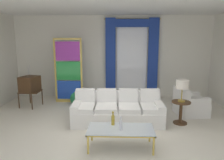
{
  "coord_description": "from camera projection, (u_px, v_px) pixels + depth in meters",
  "views": [
    {
      "loc": [
        0.3,
        -5.05,
        2.22
      ],
      "look_at": [
        0.07,
        0.9,
        1.05
      ],
      "focal_mm": 34.89,
      "sensor_mm": 36.0,
      "label": 1
    }
  ],
  "objects": [
    {
      "name": "bottle_blue_decanter",
      "position": [
        113.0,
        120.0,
        4.55
      ],
      "size": [
        0.07,
        0.07,
        0.3
      ],
      "color": "gold",
      "rests_on": "coffee_table"
    },
    {
      "name": "ceiling_slab",
      "position": [
        109.0,
        6.0,
        5.59
      ],
      "size": [
        8.0,
        7.6,
        0.04
      ],
      "primitive_type": "cube",
      "color": "white"
    },
    {
      "name": "curtained_window",
      "position": [
        132.0,
        51.0,
        7.86
      ],
      "size": [
        2.0,
        0.17,
        2.7
      ],
      "color": "white",
      "rests_on": "ground"
    },
    {
      "name": "bottle_crystal_tall",
      "position": [
        121.0,
        125.0,
        4.3
      ],
      "size": [
        0.06,
        0.06,
        0.29
      ],
      "color": "silver",
      "rests_on": "coffee_table"
    },
    {
      "name": "vintage_tv",
      "position": [
        30.0,
        85.0,
        6.99
      ],
      "size": [
        0.64,
        0.7,
        1.35
      ],
      "color": "#472D19",
      "rests_on": "ground"
    },
    {
      "name": "round_side_table",
      "position": [
        181.0,
        110.0,
        5.65
      ],
      "size": [
        0.48,
        0.48,
        0.59
      ],
      "color": "#472D19",
      "rests_on": "ground"
    },
    {
      "name": "table_lamp_brass",
      "position": [
        182.0,
        85.0,
        5.52
      ],
      "size": [
        0.32,
        0.32,
        0.57
      ],
      "color": "#B29338",
      "rests_on": "round_side_table"
    },
    {
      "name": "ground_plane",
      "position": [
        108.0,
        128.0,
        5.39
      ],
      "size": [
        16.0,
        16.0,
        0.0
      ],
      "primitive_type": "plane",
      "color": "silver"
    },
    {
      "name": "wall_rear",
      "position": [
        112.0,
        57.0,
        8.1
      ],
      "size": [
        8.0,
        0.12,
        3.0
      ],
      "primitive_type": "cube",
      "color": "white",
      "rests_on": "ground"
    },
    {
      "name": "coffee_table",
      "position": [
        121.0,
        130.0,
        4.4
      ],
      "size": [
        1.33,
        0.64,
        0.41
      ],
      "color": "silver",
      "rests_on": "ground"
    },
    {
      "name": "peacock_figurine",
      "position": [
        76.0,
        99.0,
        7.2
      ],
      "size": [
        0.44,
        0.6,
        0.5
      ],
      "color": "beige",
      "rests_on": "ground"
    },
    {
      "name": "armchair_white",
      "position": [
        189.0,
        105.0,
        6.34
      ],
      "size": [
        0.92,
        0.91,
        0.8
      ],
      "color": "white",
      "rests_on": "ground"
    },
    {
      "name": "couch_white_long",
      "position": [
        118.0,
        111.0,
        5.78
      ],
      "size": [
        2.36,
        0.98,
        0.86
      ],
      "color": "white",
      "rests_on": "ground"
    },
    {
      "name": "stained_glass_divider",
      "position": [
        68.0,
        72.0,
        7.41
      ],
      "size": [
        0.95,
        0.05,
        2.2
      ],
      "color": "gold",
      "rests_on": "ground"
    }
  ]
}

